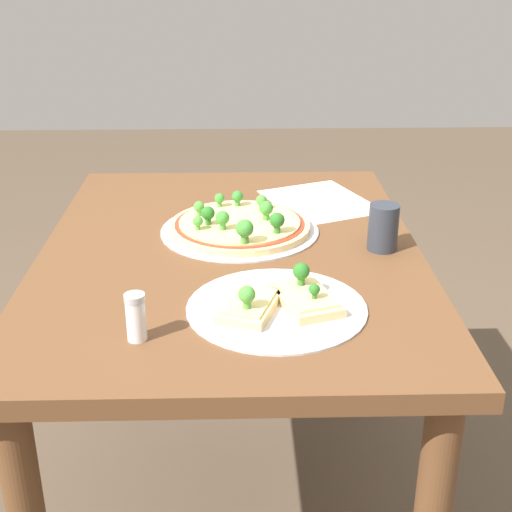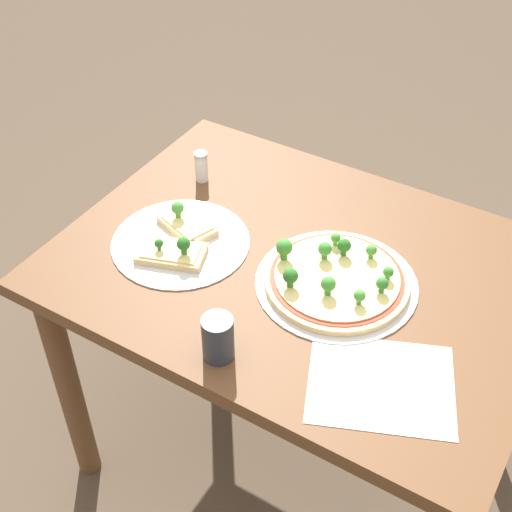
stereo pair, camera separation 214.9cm
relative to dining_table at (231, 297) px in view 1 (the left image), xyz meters
The scene contains 6 objects.
dining_table is the anchor object (origin of this frame).
pizza_tray_whole 0.16m from the dining_table, 12.13° to the right, with size 0.34×0.34×0.07m.
pizza_tray_slice 0.30m from the dining_table, 162.51° to the right, with size 0.31×0.31×0.06m.
drinking_cup 0.35m from the dining_table, 92.44° to the right, with size 0.06×0.06×0.10m, color #2D333D.
condiment_shaker 0.42m from the dining_table, 158.17° to the left, with size 0.03×0.03×0.08m.
paper_menu 0.37m from the dining_table, 37.48° to the right, with size 0.26×0.21×0.00m, color white.
Camera 1 is at (-1.34, -0.02, 1.30)m, focal length 50.00 mm.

